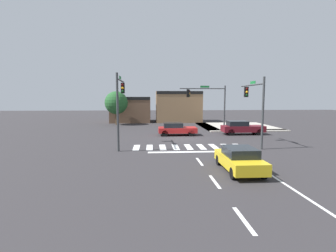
% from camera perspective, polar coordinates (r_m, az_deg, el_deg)
% --- Properties ---
extents(ground_plane, '(120.00, 120.00, 0.00)m').
position_cam_1_polar(ground_plane, '(26.05, 3.18, -2.82)').
color(ground_plane, '#302D30').
extents(crosswalk_near, '(9.29, 2.43, 0.01)m').
position_cam_1_polar(crosswalk_near, '(21.66, 4.61, -4.69)').
color(crosswalk_near, silver).
rests_on(crosswalk_near, ground_plane).
extents(lane_markings, '(6.80, 24.25, 0.01)m').
position_cam_1_polar(lane_markings, '(14.08, 13.92, -10.92)').
color(lane_markings, white).
rests_on(lane_markings, ground_plane).
extents(bike_detector_marking, '(1.04, 1.04, 0.01)m').
position_cam_1_polar(bike_detector_marking, '(18.22, 13.38, -6.95)').
color(bike_detector_marking, yellow).
rests_on(bike_detector_marking, ground_plane).
extents(curb_corner_northeast, '(10.00, 10.60, 0.15)m').
position_cam_1_polar(curb_corner_northeast, '(37.05, 14.55, -0.17)').
color(curb_corner_northeast, '#B2AA9E').
rests_on(curb_corner_northeast, ground_plane).
extents(storefront_row, '(15.37, 6.29, 5.25)m').
position_cam_1_polar(storefront_row, '(44.44, -2.51, 4.12)').
color(storefront_row, brown).
rests_on(storefront_row, ground_plane).
extents(traffic_signal_southeast, '(0.32, 5.04, 5.80)m').
position_cam_1_polar(traffic_signal_southeast, '(23.17, 18.87, 5.54)').
color(traffic_signal_southeast, '#383A3D').
rests_on(traffic_signal_southeast, ground_plane).
extents(traffic_signal_southwest, '(0.32, 4.59, 6.03)m').
position_cam_1_polar(traffic_signal_southwest, '(21.42, -10.71, 6.24)').
color(traffic_signal_southwest, '#383A3D').
rests_on(traffic_signal_southwest, ground_plane).
extents(traffic_signal_northeast, '(5.63, 0.32, 5.62)m').
position_cam_1_polar(traffic_signal_northeast, '(31.42, 8.99, 5.93)').
color(traffic_signal_northeast, '#383A3D').
rests_on(traffic_signal_northeast, ground_plane).
extents(car_red, '(4.20, 1.95, 1.41)m').
position_cam_1_polar(car_red, '(28.20, 1.86, -0.62)').
color(car_red, red).
rests_on(car_red, ground_plane).
extents(car_yellow, '(1.81, 4.14, 1.38)m').
position_cam_1_polar(car_yellow, '(14.97, 15.73, -7.17)').
color(car_yellow, gold).
rests_on(car_yellow, ground_plane).
extents(car_maroon, '(4.71, 1.78, 1.54)m').
position_cam_1_polar(car_maroon, '(29.97, 16.19, -0.35)').
color(car_maroon, maroon).
rests_on(car_maroon, ground_plane).
extents(roadside_tree, '(3.52, 3.52, 5.16)m').
position_cam_1_polar(roadside_tree, '(39.91, -11.52, 5.11)').
color(roadside_tree, '#4C3823').
rests_on(roadside_tree, ground_plane).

